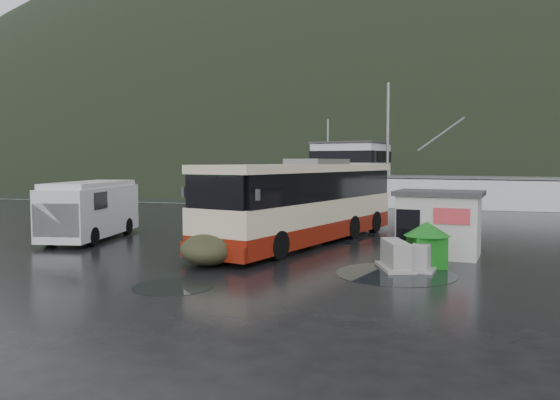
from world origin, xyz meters
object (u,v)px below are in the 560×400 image
(waste_bin_left, at_px, (272,254))
(dome_tent, at_px, (209,264))
(white_van, at_px, (92,239))
(jersey_barrier_b, at_px, (395,269))
(coach_bus, at_px, (306,242))
(ticket_kiosk, at_px, (438,256))
(jersey_barrier_a, at_px, (423,269))
(fishing_trawler, at_px, (426,202))
(waste_bin_right, at_px, (426,267))

(waste_bin_left, distance_m, dome_tent, 2.77)
(white_van, height_order, jersey_barrier_b, white_van)
(waste_bin_left, relative_size, jersey_barrier_b, 0.82)
(coach_bus, height_order, ticket_kiosk, coach_bus)
(waste_bin_left, bearing_deg, jersey_barrier_b, -19.08)
(coach_bus, distance_m, waste_bin_left, 3.14)
(coach_bus, relative_size, white_van, 2.05)
(dome_tent, bearing_deg, jersey_barrier_a, 9.44)
(jersey_barrier_a, bearing_deg, ticket_kiosk, 80.28)
(fishing_trawler, bearing_deg, coach_bus, -86.68)
(ticket_kiosk, height_order, jersey_barrier_a, ticket_kiosk)
(dome_tent, xyz_separation_m, jersey_barrier_a, (6.64, 1.10, 0.00))
(jersey_barrier_b, distance_m, fishing_trawler, 28.98)
(white_van, height_order, dome_tent, white_van)
(coach_bus, xyz_separation_m, waste_bin_left, (-0.49, -3.11, 0.00))
(waste_bin_right, height_order, fishing_trawler, fishing_trawler)
(waste_bin_left, height_order, fishing_trawler, fishing_trawler)
(coach_bus, relative_size, waste_bin_left, 8.50)
(white_van, bearing_deg, coach_bus, 0.46)
(coach_bus, distance_m, waste_bin_right, 6.34)
(white_van, bearing_deg, waste_bin_left, -19.61)
(waste_bin_left, distance_m, fishing_trawler, 27.82)
(jersey_barrier_a, bearing_deg, jersey_barrier_b, -163.58)
(waste_bin_left, xyz_separation_m, waste_bin_right, (5.38, -0.93, 0.00))
(waste_bin_right, distance_m, dome_tent, 6.90)
(ticket_kiosk, distance_m, fishing_trawler, 26.12)
(waste_bin_left, relative_size, jersey_barrier_a, 0.87)
(waste_bin_right, bearing_deg, ticket_kiosk, 81.21)
(waste_bin_left, bearing_deg, white_van, 170.62)
(white_van, distance_m, jersey_barrier_a, 14.06)
(coach_bus, bearing_deg, white_van, -154.07)
(ticket_kiosk, bearing_deg, fishing_trawler, 100.02)
(jersey_barrier_a, height_order, fishing_trawler, fishing_trawler)
(white_van, xyz_separation_m, waste_bin_left, (8.52, -1.41, 0.00))
(coach_bus, height_order, waste_bin_right, coach_bus)
(dome_tent, distance_m, jersey_barrier_b, 5.89)
(waste_bin_right, height_order, ticket_kiosk, ticket_kiosk)
(white_van, xyz_separation_m, dome_tent, (7.16, -3.82, 0.00))
(white_van, xyz_separation_m, jersey_barrier_b, (12.99, -2.95, 0.00))
(fishing_trawler, bearing_deg, ticket_kiosk, -74.61)
(coach_bus, xyz_separation_m, ticket_kiosk, (5.24, -1.76, 0.00))
(coach_bus, distance_m, jersey_barrier_b, 6.12)
(jersey_barrier_a, distance_m, fishing_trawler, 28.75)
(ticket_kiosk, bearing_deg, white_van, -172.72)
(waste_bin_right, bearing_deg, white_van, 170.46)
(white_van, relative_size, dome_tent, 2.32)
(white_van, distance_m, fishing_trawler, 29.15)
(waste_bin_left, relative_size, ticket_kiosk, 0.49)
(white_van, xyz_separation_m, ticket_kiosk, (14.25, -0.06, 0.00))
(jersey_barrier_a, bearing_deg, coach_bus, 137.33)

